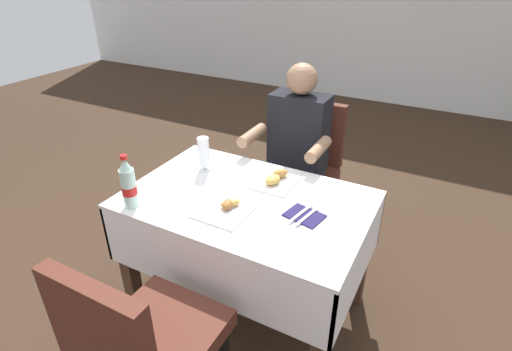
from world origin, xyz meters
The scene contains 10 objects.
ground_plane centered at (0.00, 0.00, 0.00)m, with size 11.00×11.00×0.00m, color #382619.
main_dining_table centered at (0.13, 0.18, 0.57)m, with size 1.21×0.80×0.75m.
chair_far_diner_seat centered at (0.13, 0.97, 0.55)m, with size 0.44×0.50×0.97m.
chair_near_camera_side centered at (0.13, -0.61, 0.55)m, with size 0.44×0.50×0.97m.
seated_diner_far centered at (0.10, 0.86, 0.71)m, with size 0.50×0.46×1.26m.
plate_near_camera centered at (0.10, 0.03, 0.76)m, with size 0.24×0.24×0.05m.
plate_far_diner centered at (0.19, 0.39, 0.77)m, with size 0.23×0.23×0.06m.
beer_glass_left centered at (-0.22, 0.33, 0.85)m, with size 0.07×0.07×0.20m.
cola_bottle_primary centered at (-0.32, -0.15, 0.86)m, with size 0.07×0.07×0.27m.
napkin_cutlery_set centered at (0.45, 0.16, 0.75)m, with size 0.19×0.20×0.01m.
Camera 1 is at (0.98, -1.30, 1.81)m, focal length 28.04 mm.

